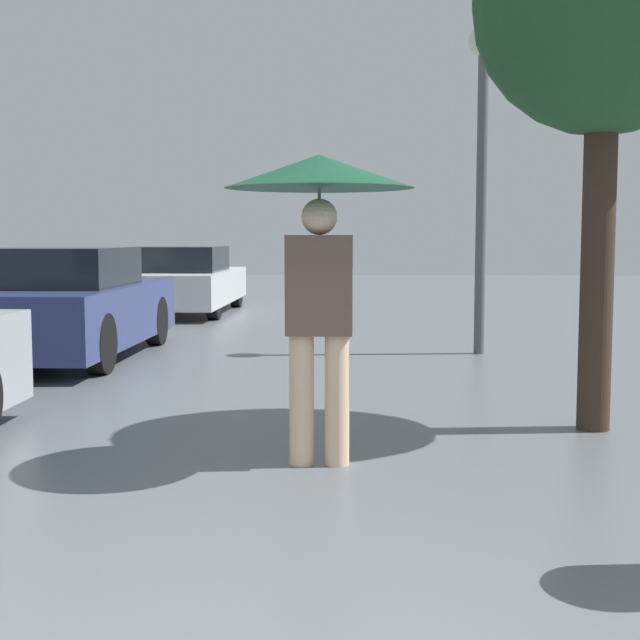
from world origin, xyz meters
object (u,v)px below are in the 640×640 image
(pedestrian, at_px, (319,214))
(parked_car_middle, at_px, (64,306))
(street_lamp, at_px, (483,129))
(parked_car_farthest, at_px, (180,281))
(tree, at_px, (605,7))

(pedestrian, bearing_deg, parked_car_middle, 123.92)
(pedestrian, distance_m, street_lamp, 5.58)
(pedestrian, relative_size, parked_car_farthest, 0.44)
(tree, bearing_deg, street_lamp, 93.71)
(parked_car_farthest, height_order, street_lamp, street_lamp)
(parked_car_farthest, relative_size, tree, 1.09)
(parked_car_middle, relative_size, parked_car_farthest, 0.92)
(parked_car_farthest, bearing_deg, parked_car_middle, -91.03)
(pedestrian, xyz_separation_m, tree, (1.92, 1.07, 1.44))
(parked_car_middle, relative_size, street_lamp, 1.04)
(parked_car_farthest, distance_m, tree, 11.00)
(street_lamp, bearing_deg, tree, -86.29)
(pedestrian, distance_m, parked_car_middle, 5.65)
(pedestrian, relative_size, parked_car_middle, 0.47)
(pedestrian, xyz_separation_m, street_lamp, (1.65, 5.22, 1.10))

